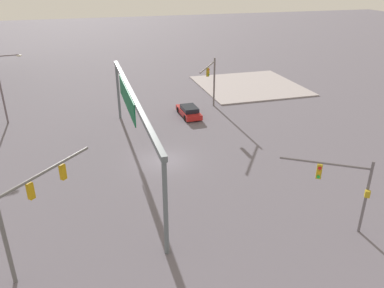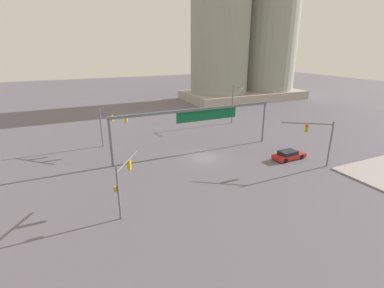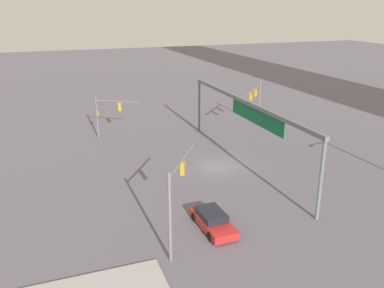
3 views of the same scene
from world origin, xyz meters
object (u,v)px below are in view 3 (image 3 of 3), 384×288
Objects in this scene: traffic_signal_near_corner at (107,110)px; sedan_car_approaching at (213,220)px; traffic_signal_cross_street at (176,191)px; traffic_signal_opposite_side at (256,97)px.

traffic_signal_near_corner reaches higher than sedan_car_approaching.
traffic_signal_cross_street is (24.27, 0.31, 0.69)m from traffic_signal_near_corner.
traffic_signal_opposite_side is at bearing -4.99° from traffic_signal_cross_street.
traffic_signal_near_corner is 24.28m from traffic_signal_cross_street.
traffic_signal_cross_street is 1.27× the size of sedan_car_approaching.
sedan_car_approaching is (-1.47, 3.13, -3.49)m from traffic_signal_cross_street.
traffic_signal_cross_street reaches higher than traffic_signal_near_corner.
traffic_signal_opposite_side is 25.68m from sedan_car_approaching.
traffic_signal_opposite_side is 0.99× the size of traffic_signal_cross_street.
traffic_signal_opposite_side reaches higher than traffic_signal_near_corner.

